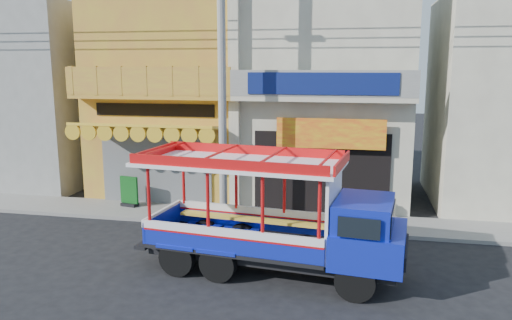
{
  "coord_description": "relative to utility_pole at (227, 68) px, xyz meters",
  "views": [
    {
      "loc": [
        3.19,
        -11.81,
        5.1
      ],
      "look_at": [
        0.24,
        2.5,
        2.34
      ],
      "focal_mm": 35.0,
      "sensor_mm": 36.0,
      "label": 1
    }
  ],
  "objects": [
    {
      "name": "shophouse_right",
      "position": [
        2.85,
        4.66,
        -0.93
      ],
      "size": [
        6.0,
        6.75,
        8.24
      ],
      "color": "#B2AA92",
      "rests_on": "ground"
    },
    {
      "name": "potted_plant_b",
      "position": [
        4.73,
        1.07,
        -4.49
      ],
      "size": [
        0.54,
        0.58,
        0.85
      ],
      "primitive_type": "imported",
      "rotation": [
        0.0,
        0.0,
        1.99
      ],
      "color": "#215F1B",
      "rests_on": "sidewalk"
    },
    {
      "name": "sidewalk",
      "position": [
        0.85,
        0.7,
        -4.97
      ],
      "size": [
        30.0,
        2.0,
        0.12
      ],
      "primitive_type": "cube",
      "color": "slate",
      "rests_on": "ground"
    },
    {
      "name": "shophouse_left",
      "position": [
        -3.15,
        4.66,
        -0.92
      ],
      "size": [
        6.0,
        7.5,
        8.24
      ],
      "color": "gold",
      "rests_on": "ground"
    },
    {
      "name": "songthaew_truck",
      "position": [
        2.49,
        -3.58,
        -3.57
      ],
      "size": [
        6.71,
        2.85,
        3.04
      ],
      "color": "black",
      "rests_on": "ground"
    },
    {
      "name": "potted_plant_a",
      "position": [
        3.49,
        0.51,
        -4.48
      ],
      "size": [
        1.02,
        0.99,
        0.86
      ],
      "primitive_type": "imported",
      "rotation": [
        0.0,
        0.0,
        0.61
      ],
      "color": "#215F1B",
      "rests_on": "sidewalk"
    },
    {
      "name": "party_pilaster",
      "position": [
        -0.15,
        1.55,
        -1.03
      ],
      "size": [
        0.35,
        0.3,
        8.0
      ],
      "primitive_type": "cube",
      "color": "#B2AA92",
      "rests_on": "ground"
    },
    {
      "name": "potted_plant_c",
      "position": [
        3.78,
        0.66,
        -4.46
      ],
      "size": [
        0.51,
        0.51,
        0.91
      ],
      "primitive_type": "imported",
      "rotation": [
        0.0,
        0.0,
        4.73
      ],
      "color": "#215F1B",
      "rests_on": "sidewalk"
    },
    {
      "name": "filler_building_left",
      "position": [
        -10.15,
        4.7,
        -1.23
      ],
      "size": [
        6.0,
        6.0,
        7.6
      ],
      "primitive_type": "cube",
      "color": "gray",
      "rests_on": "ground"
    },
    {
      "name": "green_sign",
      "position": [
        -3.95,
        1.02,
        -4.46
      ],
      "size": [
        0.71,
        0.44,
        1.09
      ],
      "color": "black",
      "rests_on": "sidewalk"
    },
    {
      "name": "ground",
      "position": [
        0.85,
        -3.3,
        -5.03
      ],
      "size": [
        90.0,
        90.0,
        0.0
      ],
      "primitive_type": "plane",
      "color": "black",
      "rests_on": "ground"
    },
    {
      "name": "utility_pole",
      "position": [
        0.0,
        0.0,
        0.0
      ],
      "size": [
        28.0,
        0.26,
        9.0
      ],
      "color": "gray",
      "rests_on": "ground"
    }
  ]
}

